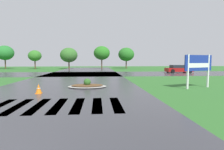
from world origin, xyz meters
TOP-DOWN VIEW (x-y plane):
  - asphalt_roadway at (0.00, 10.00)m, footprint 11.08×80.00m
  - asphalt_cross_road at (0.00, 24.97)m, footprint 90.00×9.97m
  - crosswalk_stripes at (-0.00, 5.30)m, footprint 6.75×3.07m
  - estate_billboard at (9.80, 9.89)m, footprint 2.62×1.05m
  - median_island at (1.47, 11.05)m, footprint 2.99×2.11m
  - car_silver_hatch at (16.00, 26.79)m, footprint 4.50×2.21m
  - traffic_cone at (-1.43, 8.50)m, footprint 0.39×0.39m
  - background_treeline at (-4.22, 42.11)m, footprint 33.73×6.75m

SIDE VIEW (x-z plane):
  - asphalt_roadway at x=0.00m, z-range 0.00..0.01m
  - asphalt_cross_road at x=0.00m, z-range 0.00..0.01m
  - crosswalk_stripes at x=0.00m, z-range 0.00..0.01m
  - median_island at x=1.47m, z-range -0.21..0.47m
  - traffic_cone at x=-1.43m, z-range -0.01..0.60m
  - car_silver_hatch at x=16.00m, z-range -0.05..1.26m
  - estate_billboard at x=9.80m, z-range 0.48..3.01m
  - background_treeline at x=-4.22m, z-range 0.80..6.44m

